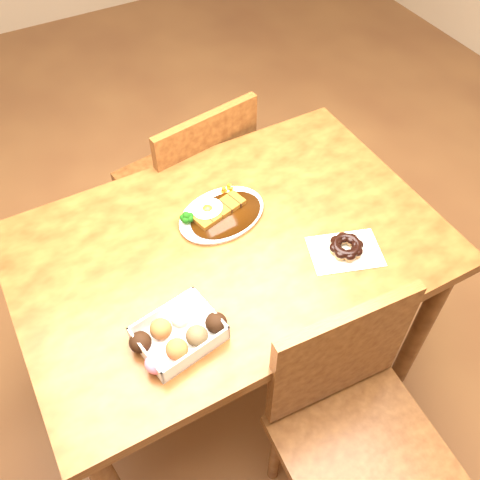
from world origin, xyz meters
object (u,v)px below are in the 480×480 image
chair_far (192,184)px  donut_box (178,335)px  pon_de_ring (346,247)px  katsu_curry_plate (220,213)px  table (230,264)px  chair_near (354,428)px

chair_far → donut_box: bearing=54.9°
donut_box → chair_far: bearing=63.7°
chair_far → pon_de_ring: bearing=93.2°
chair_far → katsu_curry_plate: (-0.09, -0.43, 0.29)m
chair_far → table: bearing=68.9°
donut_box → pon_de_ring: size_ratio=1.03×
chair_far → chair_near: same height
chair_far → chair_near: (-0.02, -1.07, 0.00)m
chair_far → chair_near: 1.07m
chair_far → chair_near: size_ratio=1.00×
chair_near → donut_box: chair_near is taller
table → chair_far: (0.12, 0.54, -0.17)m
table → pon_de_ring: (0.27, -0.18, 0.12)m
donut_box → katsu_curry_plate: bearing=48.8°
chair_near → katsu_curry_plate: chair_near is taller
table → donut_box: bearing=-139.8°
katsu_curry_plate → chair_far: bearing=78.0°
katsu_curry_plate → pon_de_ring: (0.24, -0.29, 0.01)m
table → pon_de_ring: size_ratio=5.21×
table → chair_near: bearing=-79.9°
table → katsu_curry_plate: size_ratio=4.04×
chair_near → katsu_curry_plate: 0.70m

